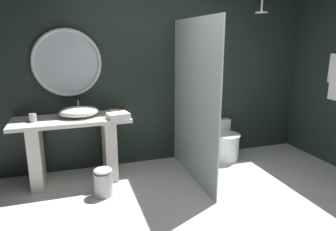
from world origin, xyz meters
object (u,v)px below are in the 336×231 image
object	(u,v)px
round_wall_mirror	(67,63)
folded_hand_towel	(118,116)
tumbler_cup	(33,118)
toilet	(224,142)
tissue_box	(114,112)
vessel_sink	(79,112)
rain_shower_head	(262,9)
waste_bin	(103,181)

from	to	relation	value
round_wall_mirror	folded_hand_towel	bearing A→B (deg)	-40.92
tumbler_cup	toilet	world-z (taller)	tumbler_cup
tissue_box	toilet	bearing A→B (deg)	3.97
round_wall_mirror	vessel_sink	bearing A→B (deg)	-68.53
rain_shower_head	toilet	world-z (taller)	rain_shower_head
rain_shower_head	folded_hand_towel	xyz separation A→B (m)	(-2.01, -0.10, -1.31)
waste_bin	folded_hand_towel	world-z (taller)	folded_hand_towel
toilet	folded_hand_towel	size ratio (longest dim) A/B	2.36
tumbler_cup	tissue_box	bearing A→B (deg)	0.12
toilet	vessel_sink	bearing A→B (deg)	-178.73
vessel_sink	toilet	world-z (taller)	vessel_sink
tissue_box	rain_shower_head	world-z (taller)	rain_shower_head
vessel_sink	toilet	distance (m)	2.18
waste_bin	tissue_box	bearing A→B (deg)	65.73
vessel_sink	rain_shower_head	distance (m)	2.79
vessel_sink	tumbler_cup	bearing A→B (deg)	-172.41
round_wall_mirror	toilet	distance (m)	2.51
vessel_sink	waste_bin	bearing A→B (deg)	-70.65
tissue_box	round_wall_mirror	distance (m)	0.87
vessel_sink	tumbler_cup	xyz separation A→B (m)	(-0.53, -0.07, -0.02)
toilet	rain_shower_head	bearing A→B (deg)	-24.87
tumbler_cup	round_wall_mirror	bearing A→B (deg)	35.90
tissue_box	folded_hand_towel	distance (m)	0.17
tumbler_cup	toilet	distance (m)	2.69
tissue_box	rain_shower_head	size ratio (longest dim) A/B	0.36
toilet	waste_bin	xyz separation A→B (m)	(-1.88, -0.62, -0.08)
toilet	folded_hand_towel	bearing A→B (deg)	-170.24
vessel_sink	tissue_box	distance (m)	0.44
vessel_sink	rain_shower_head	bearing A→B (deg)	-3.07
round_wall_mirror	folded_hand_towel	world-z (taller)	round_wall_mirror
round_wall_mirror	rain_shower_head	distance (m)	2.68
tissue_box	tumbler_cup	bearing A→B (deg)	-179.88
tissue_box	folded_hand_towel	size ratio (longest dim) A/B	0.54
tumbler_cup	folded_hand_towel	bearing A→B (deg)	-9.41
round_wall_mirror	waste_bin	bearing A→B (deg)	-70.01
rain_shower_head	tissue_box	bearing A→B (deg)	178.21
tissue_box	waste_bin	xyz separation A→B (m)	(-0.23, -0.50, -0.69)
tumbler_cup	folded_hand_towel	distance (m)	1.00
tumbler_cup	round_wall_mirror	xyz separation A→B (m)	(0.43, 0.31, 0.61)
waste_bin	toilet	bearing A→B (deg)	18.21
waste_bin	tumbler_cup	bearing A→B (deg)	145.51
vessel_sink	toilet	xyz separation A→B (m)	(2.08, 0.05, -0.64)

